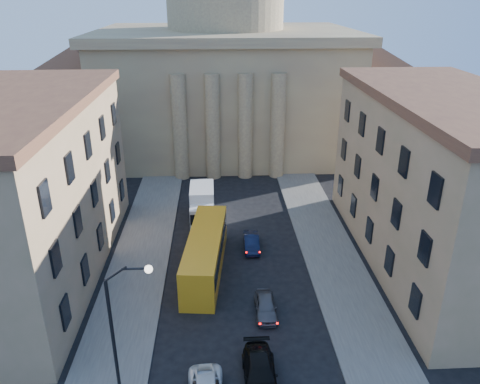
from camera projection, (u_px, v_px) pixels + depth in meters
name	position (u px, v px, depth m)	size (l,w,h in m)	color
sidewalk_left	(131.00, 293.00, 36.71)	(5.00, 60.00, 0.15)	#514E4A
sidewalk_right	(345.00, 287.00, 37.51)	(5.00, 60.00, 0.15)	#514E4A
church	(226.00, 67.00, 66.78)	(68.02, 28.76, 36.60)	#81674F
building_left	(23.00, 189.00, 37.06)	(11.60, 26.60, 14.70)	tan
building_right	(442.00, 181.00, 38.66)	(11.60, 26.60, 14.70)	tan
street_lamp	(121.00, 322.00, 25.55)	(2.62, 0.44, 8.83)	black
car_right_mid	(260.00, 373.00, 28.18)	(2.02, 4.97, 1.44)	black
car_right_far	(266.00, 306.00, 34.26)	(1.54, 3.83, 1.31)	#4B4B50
car_right_distant	(252.00, 242.00, 42.97)	(1.35, 3.86, 1.27)	black
city_bus	(205.00, 252.00, 39.18)	(3.83, 11.97, 3.32)	orange
box_truck	(202.00, 206.00, 48.05)	(2.49, 6.13, 3.35)	silver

